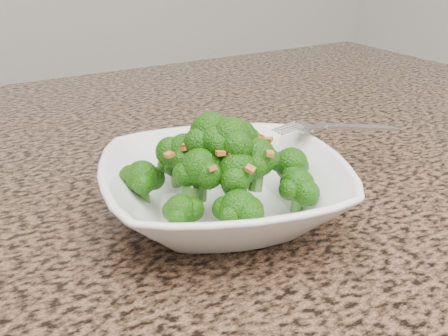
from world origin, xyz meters
TOP-DOWN VIEW (x-y plane):
  - granite_counter at (0.00, 0.30)m, footprint 1.64×1.04m
  - bowl at (0.11, 0.21)m, footprint 0.28×0.28m
  - broccoli_pile at (0.11, 0.21)m, footprint 0.20×0.20m
  - garlic_topping at (0.11, 0.21)m, footprint 0.12×0.12m
  - fork at (0.24, 0.23)m, footprint 0.19×0.03m

SIDE VIEW (x-z plane):
  - granite_counter at x=0.00m, z-range 0.87..0.90m
  - bowl at x=0.11m, z-range 0.90..0.96m
  - fork at x=0.24m, z-range 0.96..0.97m
  - broccoli_pile at x=0.11m, z-range 0.96..1.02m
  - garlic_topping at x=0.11m, z-range 1.02..1.02m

